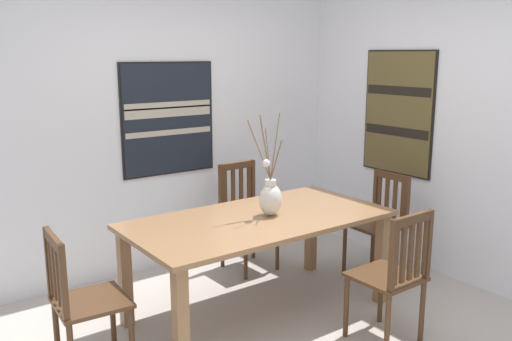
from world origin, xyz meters
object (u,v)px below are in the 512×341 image
at_px(centerpiece_vase, 270,197).
at_px(painting_on_back_wall, 168,119).
at_px(dining_table, 259,230).
at_px(chair_1, 379,222).
at_px(painting_on_side_wall, 398,113).
at_px(chair_0, 81,300).
at_px(chair_3, 246,214).
at_px(chair_2, 393,274).

distance_m(centerpiece_vase, painting_on_back_wall, 1.40).
xyz_separation_m(dining_table, centerpiece_vase, (0.09, -0.01, 0.24)).
height_order(dining_table, chair_1, chair_1).
distance_m(centerpiece_vase, painting_on_side_wall, 1.75).
distance_m(dining_table, painting_on_side_wall, 1.92).
distance_m(dining_table, painting_on_back_wall, 1.48).
height_order(dining_table, painting_on_side_wall, painting_on_side_wall).
bearing_deg(painting_on_side_wall, chair_0, -176.03).
distance_m(chair_0, chair_3, 1.98).
distance_m(centerpiece_vase, chair_1, 1.29).
bearing_deg(centerpiece_vase, chair_2, -67.31).
xyz_separation_m(dining_table, painting_on_side_wall, (1.76, 0.20, 0.74)).
xyz_separation_m(chair_0, painting_on_back_wall, (1.29, 1.31, 0.88)).
relative_size(centerpiece_vase, chair_3, 0.78).
relative_size(chair_1, painting_on_side_wall, 0.80).
bearing_deg(chair_1, painting_on_back_wall, 136.21).
bearing_deg(chair_2, chair_1, 45.44).
relative_size(centerpiece_vase, chair_2, 0.80).
bearing_deg(painting_on_back_wall, dining_table, -87.61).
xyz_separation_m(dining_table, chair_1, (1.31, -0.01, -0.18)).
xyz_separation_m(chair_1, chair_3, (-0.86, 0.84, 0.02)).
height_order(chair_2, painting_on_side_wall, painting_on_side_wall).
bearing_deg(dining_table, chair_3, 61.05).
distance_m(centerpiece_vase, chair_3, 0.99).
bearing_deg(painting_on_side_wall, painting_on_back_wall, 148.89).
relative_size(chair_2, painting_on_side_wall, 0.83).
bearing_deg(painting_on_back_wall, centerpiece_vase, -83.55).
relative_size(chair_0, chair_3, 0.95).
height_order(chair_1, painting_on_back_wall, painting_on_back_wall).
xyz_separation_m(chair_2, painting_on_side_wall, (1.30, 1.09, 0.90)).
bearing_deg(chair_2, chair_3, 90.05).
bearing_deg(chair_1, painting_on_side_wall, 26.05).
relative_size(chair_2, chair_3, 0.98).
distance_m(dining_table, chair_0, 1.35).
distance_m(centerpiece_vase, chair_0, 1.49).
bearing_deg(chair_1, centerpiece_vase, 179.84).
bearing_deg(dining_table, chair_0, -179.50).
height_order(dining_table, chair_3, chair_3).
bearing_deg(chair_0, chair_3, 24.97).
bearing_deg(chair_2, dining_table, 117.44).
bearing_deg(dining_table, chair_1, -0.60).
distance_m(chair_1, chair_2, 1.22).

